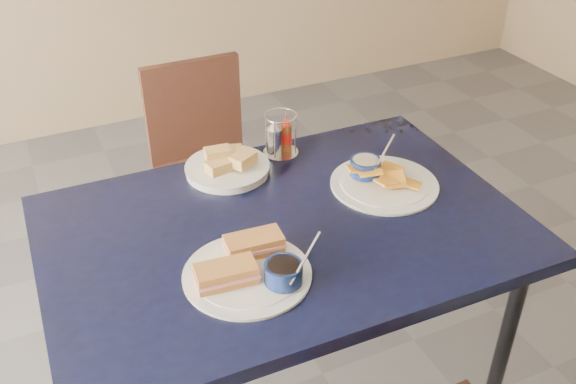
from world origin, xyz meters
name	(u,v)px	position (x,y,z in m)	size (l,w,h in m)	color
dining_table	(284,244)	(0.20, 0.24, 0.69)	(1.26, 0.85, 0.75)	black
chair_far	(204,152)	(0.26, 1.16, 0.47)	(0.39, 0.37, 0.82)	black
sandwich_plate	(251,267)	(0.04, 0.09, 0.77)	(0.32, 0.31, 0.12)	white
plantain_plate	(379,178)	(0.53, 0.31, 0.77)	(0.31, 0.31, 0.12)	white
bread_basket	(228,166)	(0.15, 0.55, 0.77)	(0.25, 0.25, 0.07)	white
condiment_caddy	(279,138)	(0.34, 0.58, 0.81)	(0.11, 0.11, 0.14)	silver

